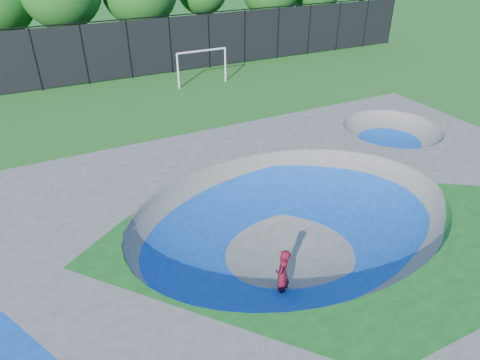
% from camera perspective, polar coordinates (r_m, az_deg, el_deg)
% --- Properties ---
extents(ground, '(120.00, 120.00, 0.00)m').
position_cam_1_polar(ground, '(14.69, 6.95, -8.62)').
color(ground, '#1D5C19').
rests_on(ground, ground).
extents(skate_deck, '(22.00, 14.00, 1.50)m').
position_cam_1_polar(skate_deck, '(14.24, 7.14, -6.28)').
color(skate_deck, gray).
rests_on(skate_deck, ground).
extents(skater, '(0.70, 0.70, 1.64)m').
position_cam_1_polar(skater, '(12.38, 5.68, -12.38)').
color(skater, red).
rests_on(skater, ground).
extents(skateboard, '(0.76, 0.63, 0.05)m').
position_cam_1_polar(skateboard, '(12.94, 5.49, -14.97)').
color(skateboard, black).
rests_on(skateboard, ground).
extents(soccer_goal, '(3.55, 0.12, 2.34)m').
position_cam_1_polar(soccer_goal, '(29.67, -5.10, 15.55)').
color(soccer_goal, white).
rests_on(soccer_goal, ground).
extents(fence, '(48.09, 0.09, 4.04)m').
position_cam_1_polar(fence, '(31.84, -14.58, 16.64)').
color(fence, black).
rests_on(fence, ground).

